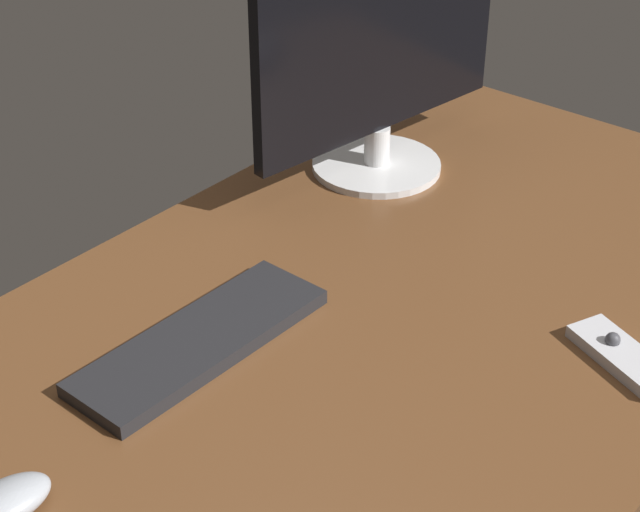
{
  "coord_description": "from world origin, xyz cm",
  "views": [
    {
      "loc": [
        -95.47,
        -66.2,
        83.11
      ],
      "look_at": [
        -4.84,
        9.04,
        8.0
      ],
      "focal_mm": 58.63,
      "sensor_mm": 36.0,
      "label": 1
    }
  ],
  "objects_px": {
    "media_remote": "(622,356)",
    "monitor": "(381,32)",
    "keyboard": "(200,341)",
    "computer_mouse": "(3,503)"
  },
  "relations": [
    {
      "from": "keyboard",
      "to": "monitor",
      "type": "bearing_deg",
      "value": 13.99
    },
    {
      "from": "media_remote",
      "to": "monitor",
      "type": "bearing_deg",
      "value": 0.99
    },
    {
      "from": "keyboard",
      "to": "media_remote",
      "type": "height_order",
      "value": "media_remote"
    },
    {
      "from": "media_remote",
      "to": "computer_mouse",
      "type": "bearing_deg",
      "value": 82.32
    },
    {
      "from": "monitor",
      "to": "keyboard",
      "type": "relative_size",
      "value": 1.4
    },
    {
      "from": "keyboard",
      "to": "computer_mouse",
      "type": "bearing_deg",
      "value": -170.91
    },
    {
      "from": "monitor",
      "to": "media_remote",
      "type": "relative_size",
      "value": 3.08
    },
    {
      "from": "computer_mouse",
      "to": "keyboard",
      "type": "bearing_deg",
      "value": 15.23
    },
    {
      "from": "monitor",
      "to": "media_remote",
      "type": "xyz_separation_m",
      "value": [
        -0.22,
        -0.55,
        -0.23
      ]
    },
    {
      "from": "monitor",
      "to": "keyboard",
      "type": "bearing_deg",
      "value": -159.23
    }
  ]
}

